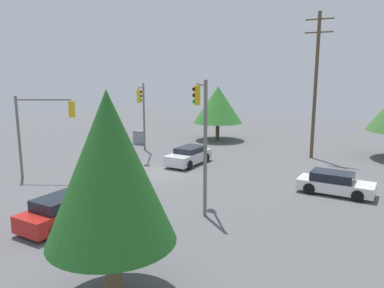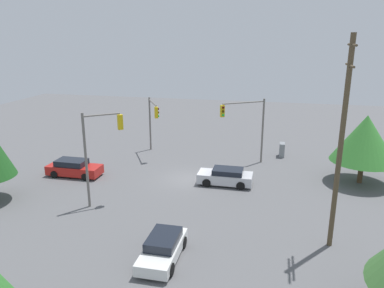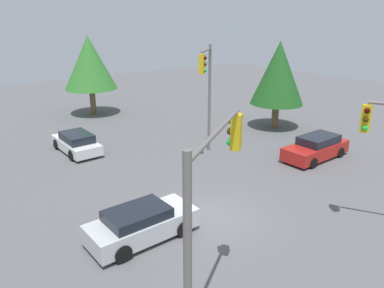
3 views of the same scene
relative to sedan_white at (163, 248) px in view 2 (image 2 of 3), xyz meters
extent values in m
plane|color=#5B5B5E|center=(11.57, 1.37, -0.63)|extent=(80.00, 80.00, 0.00)
cube|color=silver|center=(-0.06, 0.00, -0.14)|extent=(4.25, 1.76, 0.61)
cube|color=black|center=(0.16, 0.00, 0.42)|extent=(2.34, 1.55, 0.50)
cylinder|color=black|center=(-1.38, -0.83, -0.30)|extent=(0.66, 0.22, 0.66)
cylinder|color=black|center=(-1.38, 0.83, -0.30)|extent=(0.66, 0.22, 0.66)
cylinder|color=black|center=(1.26, -0.83, -0.30)|extent=(0.66, 0.22, 0.66)
cylinder|color=black|center=(1.26, 0.83, -0.30)|extent=(0.66, 0.22, 0.66)
cube|color=red|center=(10.20, 11.05, -0.07)|extent=(1.77, 4.60, 0.76)
cube|color=black|center=(10.20, 11.28, 0.55)|extent=(1.56, 2.53, 0.49)
cylinder|color=black|center=(11.04, 9.62, -0.31)|extent=(0.22, 0.63, 0.63)
cylinder|color=black|center=(9.36, 9.62, -0.31)|extent=(0.22, 0.63, 0.63)
cylinder|color=black|center=(11.04, 12.48, -0.31)|extent=(0.22, 0.63, 0.63)
cylinder|color=black|center=(9.36, 12.48, -0.31)|extent=(0.22, 0.63, 0.63)
cube|color=silver|center=(11.14, -1.82, -0.06)|extent=(1.80, 4.35, 0.77)
cube|color=black|center=(11.14, -2.04, 0.52)|extent=(1.59, 2.39, 0.40)
cylinder|color=black|center=(10.28, -0.47, -0.29)|extent=(0.22, 0.68, 0.68)
cylinder|color=black|center=(11.99, -0.47, -0.29)|extent=(0.22, 0.68, 0.68)
cylinder|color=black|center=(10.28, -3.17, -0.29)|extent=(0.22, 0.68, 0.68)
cylinder|color=black|center=(11.99, -3.17, -0.29)|extent=(0.22, 0.68, 0.68)
cylinder|color=slate|center=(18.98, 7.18, 2.15)|extent=(0.18, 0.18, 5.57)
cylinder|color=slate|center=(17.37, 6.29, 4.69)|extent=(3.28, 1.88, 0.12)
cube|color=gold|center=(15.75, 5.40, 4.06)|extent=(0.43, 0.41, 1.05)
sphere|color=#360503|center=(15.84, 5.25, 4.40)|extent=(0.22, 0.22, 0.22)
sphere|color=#392605|center=(15.84, 5.25, 4.06)|extent=(0.22, 0.22, 0.22)
sphere|color=green|center=(15.84, 5.25, 3.72)|extent=(0.22, 0.22, 0.22)
cylinder|color=slate|center=(17.39, -4.40, 2.42)|extent=(0.18, 0.18, 6.10)
cylinder|color=slate|center=(16.28, -2.65, 5.22)|extent=(2.33, 3.56, 0.12)
cube|color=gold|center=(15.17, -0.91, 4.60)|extent=(0.42, 0.44, 1.05)
sphere|color=#360503|center=(15.02, -1.00, 4.93)|extent=(0.22, 0.22, 0.22)
sphere|color=#392605|center=(15.02, -1.00, 4.60)|extent=(0.22, 0.22, 0.22)
sphere|color=green|center=(15.02, -1.00, 4.26)|extent=(0.22, 0.22, 0.22)
cylinder|color=slate|center=(4.96, 6.94, 2.74)|extent=(0.18, 0.18, 6.74)
cylinder|color=slate|center=(5.74, 5.95, 5.86)|extent=(1.66, 2.04, 0.12)
cube|color=gold|center=(6.53, 4.97, 5.23)|extent=(0.43, 0.44, 1.05)
sphere|color=#360503|center=(6.66, 5.08, 5.57)|extent=(0.22, 0.22, 0.22)
sphere|color=#392605|center=(6.66, 5.08, 5.23)|extent=(0.22, 0.22, 0.22)
sphere|color=green|center=(6.66, 5.08, 4.90)|extent=(0.22, 0.22, 0.22)
cylinder|color=brown|center=(3.39, -8.97, 5.26)|extent=(0.28, 0.28, 11.78)
cylinder|color=brown|center=(3.39, -8.97, 10.55)|extent=(2.20, 0.12, 0.12)
cylinder|color=brown|center=(3.39, -8.97, 9.55)|extent=(2.20, 0.12, 0.12)
cube|color=gray|center=(19.62, -6.33, 0.05)|extent=(1.05, 0.51, 1.37)
cylinder|color=#4C3823|center=(13.97, -12.55, 0.30)|extent=(0.40, 0.40, 1.86)
cone|color=#337A2D|center=(13.97, -12.55, 3.12)|extent=(5.13, 5.13, 3.79)
camera|label=1|loc=(-3.44, 22.57, 6.47)|focal=35.00mm
camera|label=2|loc=(-16.99, -5.47, 11.02)|focal=35.00mm
camera|label=3|loc=(22.41, -8.25, 7.78)|focal=35.00mm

